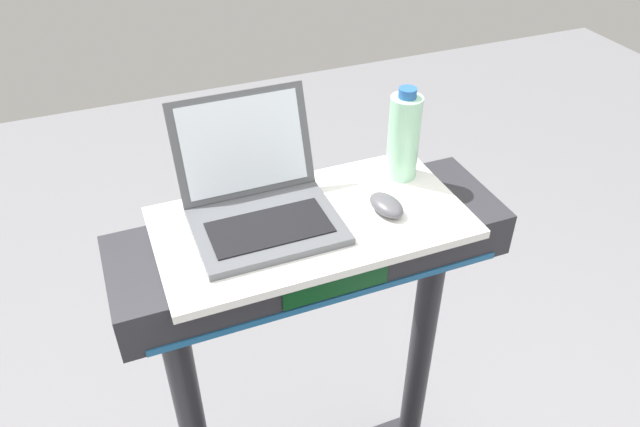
# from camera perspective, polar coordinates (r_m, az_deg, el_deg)

# --- Properties ---
(desk_board) EXTENTS (0.69, 0.37, 0.02)m
(desk_board) POSITION_cam_1_polar(r_m,az_deg,el_deg) (1.36, -0.78, -0.85)
(desk_board) COLOR white
(desk_board) RESTS_ON treadmill_base
(laptop) EXTENTS (0.31, 0.32, 0.24)m
(laptop) POSITION_cam_1_polar(r_m,az_deg,el_deg) (1.34, -5.68, 1.38)
(laptop) COLOR #515459
(laptop) RESTS_ON desk_board
(computer_mouse) EXTENTS (0.07, 0.11, 0.03)m
(computer_mouse) POSITION_cam_1_polar(r_m,az_deg,el_deg) (1.38, 6.19, 0.79)
(computer_mouse) COLOR #4C4C51
(computer_mouse) RESTS_ON desk_board
(water_bottle) EXTENTS (0.08, 0.08, 0.23)m
(water_bottle) POSITION_cam_1_polar(r_m,az_deg,el_deg) (1.46, 7.78, 7.12)
(water_bottle) COLOR #9EDBB2
(water_bottle) RESTS_ON desk_board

